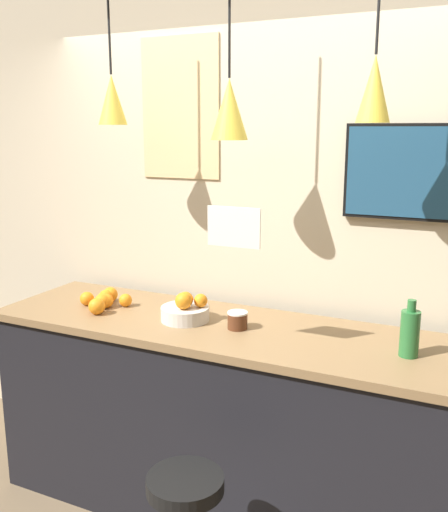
# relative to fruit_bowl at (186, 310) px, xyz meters

# --- Properties ---
(back_wall) EXTENTS (8.00, 0.06, 2.90)m
(back_wall) POSITION_rel_fruit_bowl_xyz_m (0.20, 0.47, 0.37)
(back_wall) COLOR beige
(back_wall) RESTS_ON ground_plane
(service_counter) EXTENTS (2.43, 0.69, 1.02)m
(service_counter) POSITION_rel_fruit_bowl_xyz_m (0.20, 0.02, -0.57)
(service_counter) COLOR black
(service_counter) RESTS_ON ground_plane
(fruit_bowl) EXTENTS (0.24, 0.24, 0.16)m
(fruit_bowl) POSITION_rel_fruit_bowl_xyz_m (0.00, 0.00, 0.00)
(fruit_bowl) COLOR beige
(fruit_bowl) RESTS_ON service_counter
(orange_pile) EXTENTS (0.28, 0.30, 0.09)m
(orange_pile) POSITION_rel_fruit_bowl_xyz_m (-0.51, 0.01, -0.02)
(orange_pile) COLOR orange
(orange_pile) RESTS_ON service_counter
(juice_bottle) EXTENTS (0.08, 0.08, 0.25)m
(juice_bottle) POSITION_rel_fruit_bowl_xyz_m (1.08, 0.00, 0.05)
(juice_bottle) COLOR #286B33
(juice_bottle) RESTS_ON service_counter
(spread_jar) EXTENTS (0.10, 0.10, 0.08)m
(spread_jar) POSITION_rel_fruit_bowl_xyz_m (0.28, 0.00, -0.01)
(spread_jar) COLOR #562D19
(spread_jar) RESTS_ON service_counter
(pendant_lamp_left) EXTENTS (0.15, 0.15, 0.81)m
(pendant_lamp_left) POSITION_rel_fruit_bowl_xyz_m (-0.45, 0.08, 1.04)
(pendant_lamp_left) COLOR black
(pendant_lamp_middle) EXTENTS (0.18, 0.18, 0.88)m
(pendant_lamp_middle) POSITION_rel_fruit_bowl_xyz_m (0.20, 0.08, 0.98)
(pendant_lamp_middle) COLOR black
(pendant_lamp_right) EXTENTS (0.14, 0.14, 0.81)m
(pendant_lamp_right) POSITION_rel_fruit_bowl_xyz_m (0.86, 0.08, 1.06)
(pendant_lamp_right) COLOR black
(mounted_tv) EXTENTS (0.71, 0.04, 0.45)m
(mounted_tv) POSITION_rel_fruit_bowl_xyz_m (1.03, 0.42, 0.69)
(mounted_tv) COLOR black
(hanging_menu_board) EXTENTS (0.24, 0.01, 0.17)m
(hanging_menu_board) POSITION_rel_fruit_bowl_xyz_m (0.37, -0.25, 0.49)
(hanging_menu_board) COLOR white
(wall_poster) EXTENTS (0.48, 0.01, 0.77)m
(wall_poster) POSITION_rel_fruit_bowl_xyz_m (-0.26, 0.44, 1.00)
(wall_poster) COLOR #DBBC84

